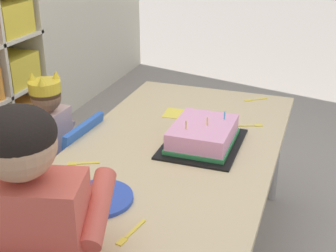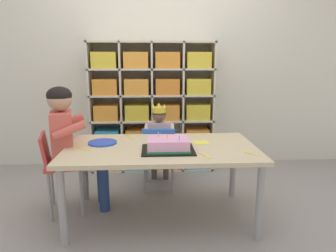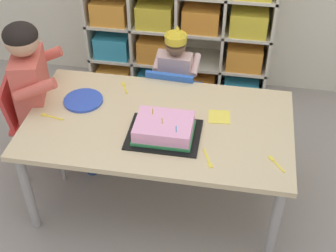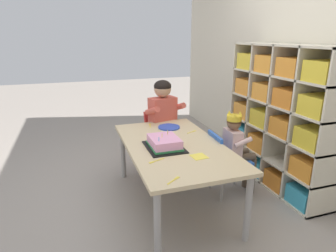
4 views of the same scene
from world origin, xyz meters
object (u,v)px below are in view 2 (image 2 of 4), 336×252
classroom_chair_adult_side (58,163)px  adult_helper_seated (70,136)px  activity_table (161,154)px  fork_at_table_front_edge (129,137)px  classroom_chair_blue (159,152)px  paper_plate_stack (103,143)px  fork_scattered_mid_table (205,156)px  fork_beside_plate_stack (251,154)px  birthday_cake_on_tray (168,145)px  child_with_crown (159,135)px  fork_by_napkin (81,150)px

classroom_chair_adult_side → adult_helper_seated: 0.24m
activity_table → fork_at_table_front_edge: bearing=132.4°
classroom_chair_blue → paper_plate_stack: (-0.46, -0.42, 0.22)m
fork_at_table_front_edge → paper_plate_stack: bearing=-73.1°
fork_scattered_mid_table → classroom_chair_blue: bearing=-0.8°
fork_beside_plate_stack → classroom_chair_blue: bearing=-175.5°
activity_table → adult_helper_seated: 0.75m
birthday_cake_on_tray → classroom_chair_adult_side: bearing=165.0°
classroom_chair_blue → child_with_crown: size_ratio=0.76×
adult_helper_seated → classroom_chair_blue: bearing=-77.0°
fork_at_table_front_edge → fork_by_napkin: bearing=-69.0°
fork_beside_plate_stack → fork_by_napkin: bearing=-133.2°
classroom_chair_blue → classroom_chair_adult_side: (-0.83, -0.40, 0.04)m
birthday_cake_on_tray → fork_beside_plate_stack: (0.58, -0.12, -0.04)m
classroom_chair_blue → fork_at_table_front_edge: (-0.26, -0.24, 0.21)m
adult_helper_seated → fork_at_table_front_edge: (0.46, 0.13, -0.05)m
classroom_chair_blue → fork_beside_plate_stack: (0.64, -0.75, 0.21)m
child_with_crown → birthday_cake_on_tray: (0.05, -0.75, 0.11)m
fork_scattered_mid_table → fork_by_napkin: (-0.90, 0.19, 0.00)m
fork_scattered_mid_table → birthday_cake_on_tray: bearing=37.4°
adult_helper_seated → fork_by_napkin: adult_helper_seated is taller
classroom_chair_adult_side → fork_scattered_mid_table: 1.21m
paper_plate_stack → child_with_crown: bearing=48.8°
classroom_chair_blue → activity_table: bearing=93.5°
classroom_chair_blue → child_with_crown: child_with_crown is taller
classroom_chair_adult_side → birthday_cake_on_tray: size_ratio=1.74×
adult_helper_seated → paper_plate_stack: adult_helper_seated is taller
birthday_cake_on_tray → fork_by_napkin: bearing=176.0°
adult_helper_seated → birthday_cake_on_tray: size_ratio=2.71×
fork_beside_plate_stack → fork_scattered_mid_table: (-0.33, -0.03, 0.00)m
birthday_cake_on_tray → paper_plate_stack: birthday_cake_on_tray is taller
activity_table → fork_beside_plate_stack: (0.63, -0.22, 0.06)m
activity_table → child_with_crown: (0.00, 0.64, -0.01)m
child_with_crown → fork_at_table_front_edge: bearing=56.1°
adult_helper_seated → paper_plate_stack: bearing=-114.8°
adult_helper_seated → fork_beside_plate_stack: size_ratio=9.26×
classroom_chair_adult_side → fork_beside_plate_stack: (1.46, -0.35, 0.17)m
activity_table → fork_scattered_mid_table: size_ratio=10.53×
adult_helper_seated → fork_scattered_mid_table: bearing=-126.2°
activity_table → child_with_crown: bearing=89.8°
adult_helper_seated → fork_by_napkin: bearing=-163.9°
adult_helper_seated → fork_scattered_mid_table: size_ratio=7.50×
classroom_chair_blue → birthday_cake_on_tray: size_ratio=1.65×
birthday_cake_on_tray → fork_scattered_mid_table: bearing=-30.8°
fork_beside_plate_stack → classroom_chair_adult_side: bearing=-139.2°
classroom_chair_adult_side → fork_at_table_front_edge: bearing=-88.7°
classroom_chair_adult_side → fork_beside_plate_stack: size_ratio=5.97×
fork_by_napkin → fork_scattered_mid_table: bearing=-0.8°
fork_scattered_mid_table → fork_at_table_front_edge: bearing=24.2°
birthday_cake_on_tray → fork_at_table_front_edge: bearing=128.4°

